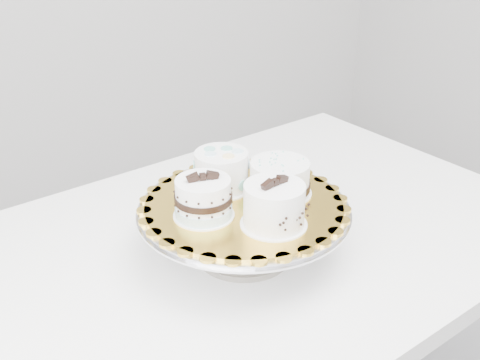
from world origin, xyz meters
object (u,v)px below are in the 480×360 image
cake_banded (203,200)px  cake_ribbon (280,179)px  table (250,263)px  cake_swirl (274,206)px  cake_stand (244,222)px  cake_dots (221,170)px  cake_board (244,205)px

cake_banded → cake_ribbon: size_ratio=0.89×
table → cake_swirl: 0.27m
cake_stand → cake_dots: (-0.00, 0.08, 0.08)m
cake_ribbon → table: bearing=131.9°
cake_board → cake_ribbon: size_ratio=2.69×
cake_board → table: bearing=46.5°
cake_ribbon → cake_banded: bearing=-167.4°
cake_stand → cake_dots: bearing=91.6°
cake_board → cake_stand: bearing=180.0°
cake_stand → cake_banded: bearing=179.2°
table → cake_banded: (-0.14, -0.05, 0.22)m
table → cake_stand: bearing=-138.4°
cake_board → cake_banded: bearing=179.2°
cake_stand → cake_board: bearing=0.0°
table → cake_board: bearing=-138.4°
table → cake_swirl: size_ratio=10.87×
cake_board → cake_dots: (-0.00, 0.08, 0.04)m
cake_dots → table: bearing=-26.4°
cake_dots → cake_ribbon: (0.08, -0.08, -0.01)m
table → cake_dots: 0.23m
cake_board → cake_swirl: bearing=-88.7°
table → cake_banded: 0.27m
table → cake_board: size_ratio=3.55×
cake_ribbon → cake_dots: bearing=150.6°
cake_banded → cake_ribbon: bearing=14.6°
cake_swirl → cake_ribbon: cake_swirl is taller
cake_board → cake_dots: size_ratio=2.95×
cake_dots → cake_banded: bearing=-141.9°
cake_swirl → cake_banded: size_ratio=0.99×
cake_swirl → cake_dots: bearing=83.1°
cake_swirl → table: bearing=63.1°
cake_stand → cake_ribbon: 0.11m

